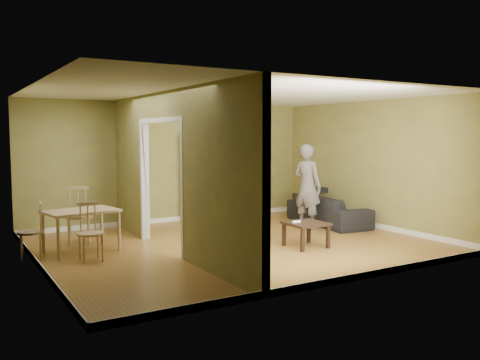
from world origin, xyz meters
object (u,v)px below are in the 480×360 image
Objects in this scene: coffee_table at (306,226)px; dining_table at (81,215)px; sofa at (328,205)px; chair_left at (31,231)px; chair_near at (91,232)px; person at (308,179)px; bookshelf at (199,177)px; chair_far at (79,215)px.

coffee_table is 0.58× the size of dining_table.
sofa is at bearing 40.54° from coffee_table.
chair_left is 0.99× the size of chair_near.
chair_near is (-0.02, -0.67, -0.17)m from dining_table.
coffee_table is (-1.11, -1.37, -0.65)m from person.
dining_table is (-5.16, 0.04, 0.21)m from sofa.
bookshelf is at bearing 95.57° from coffee_table.
person is at bearing 98.74° from chair_left.
coffee_table is at bearing 136.59° from sofa.
person is at bearing 50.99° from coffee_table.
chair_far is at bearing 88.30° from sofa.
sofa is 2.04× the size of chair_far.
person is (-0.70, -0.18, 0.61)m from sofa.
person is 1.95× the size of chair_far.
chair_near is at bearing -91.94° from dining_table.
chair_left is (-5.24, 0.15, -0.57)m from person.
sofa is at bearing -41.28° from bookshelf.
chair_near is (-3.38, 0.91, 0.08)m from coffee_table.
coffee_table is 3.94m from chair_far.
sofa is 1.08× the size of bookshelf.
bookshelf is at bearing 54.77° from sofa.
sofa reaches higher than dining_table.
dining_table is (-4.46, 0.22, -0.40)m from person.
person reaches higher than coffee_table.
dining_table is at bearing 96.00° from chair_far.
dining_table is 0.80m from chair_left.
chair_far is at bearing 145.53° from coffee_table.
coffee_table is (-1.80, -1.54, -0.04)m from sofa.
chair_far is at bearing 85.03° from chair_near.
sofa is 5.10m from chair_far.
sofa is at bearing 100.63° from chair_left.
chair_near is at bearing 103.00° from sofa.
coffee_table is (0.33, -3.42, -0.62)m from bookshelf.
dining_table is 0.70m from chair_near.
bookshelf is 2.21× the size of chair_near.
chair_near reaches higher than chair_left.
dining_table is (-3.36, 1.58, 0.25)m from coffee_table.
person is at bearing 6.61° from chair_near.
person is 4.49m from dining_table.
coffee_table is at bearing -14.26° from chair_near.
sofa is at bearing -0.48° from dining_table.
bookshelf is 1.77× the size of dining_table.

